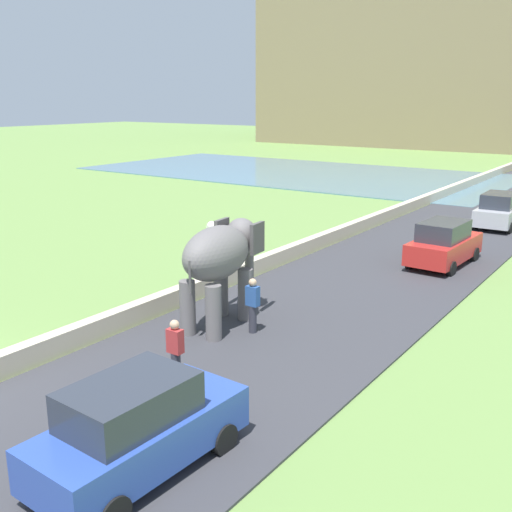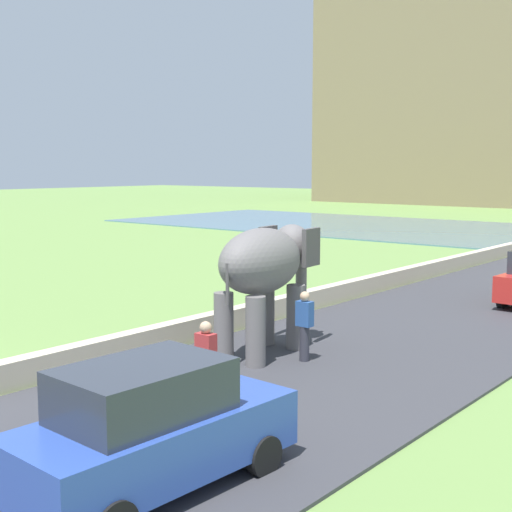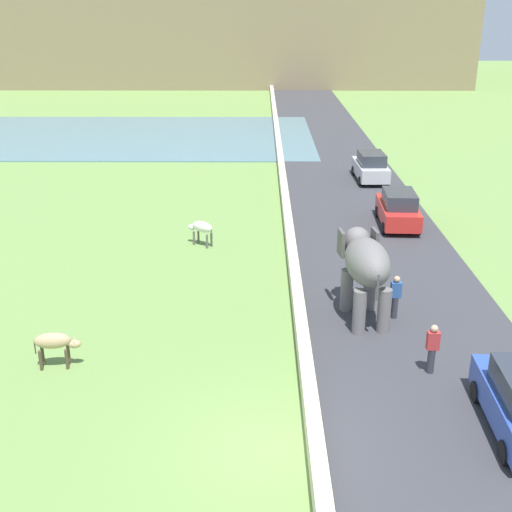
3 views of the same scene
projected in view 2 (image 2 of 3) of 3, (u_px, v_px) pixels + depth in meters
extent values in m
cube|color=beige|center=(402.00, 277.00, 26.07)|extent=(0.40, 110.00, 0.61)
cube|color=slate|center=(356.00, 225.00, 52.27)|extent=(36.00, 18.00, 0.08)
ellipsoid|color=slate|center=(261.00, 261.00, 15.98)|extent=(1.71, 2.85, 1.50)
cylinder|color=slate|center=(265.00, 314.00, 17.12)|extent=(0.44, 0.44, 1.60)
cylinder|color=slate|center=(296.00, 318.00, 16.67)|extent=(0.44, 0.44, 1.60)
cylinder|color=slate|center=(224.00, 328.00, 15.65)|extent=(0.44, 0.44, 1.60)
cylinder|color=slate|center=(256.00, 333.00, 15.20)|extent=(0.44, 0.44, 1.60)
ellipsoid|color=slate|center=(292.00, 247.00, 17.14)|extent=(1.10, 1.01, 1.10)
cube|color=#504C4C|center=(268.00, 244.00, 17.34)|extent=(0.20, 0.71, 0.90)
cube|color=#504C4C|center=(311.00, 247.00, 16.70)|extent=(0.20, 0.71, 0.90)
cylinder|color=slate|center=(301.00, 280.00, 17.64)|extent=(0.28, 0.28, 1.50)
cone|color=silver|center=(292.00, 262.00, 17.65)|extent=(0.18, 0.57, 0.17)
cone|color=silver|center=(308.00, 263.00, 17.41)|extent=(0.18, 0.57, 0.17)
cylinder|color=#504C4C|center=(227.00, 284.00, 14.92)|extent=(0.08, 0.08, 0.90)
cylinder|color=#33333D|center=(304.00, 345.00, 15.67)|extent=(0.22, 0.22, 0.85)
cube|color=#2D569E|center=(305.00, 314.00, 15.59)|extent=(0.36, 0.22, 0.56)
sphere|color=tan|center=(305.00, 296.00, 15.54)|extent=(0.22, 0.22, 0.22)
cylinder|color=#33333D|center=(206.00, 387.00, 12.68)|extent=(0.22, 0.22, 0.85)
cube|color=#B73333|center=(206.00, 349.00, 12.59)|extent=(0.36, 0.22, 0.56)
sphere|color=tan|center=(206.00, 327.00, 12.54)|extent=(0.22, 0.22, 0.22)
cylinder|color=black|center=(503.00, 299.00, 21.69)|extent=(0.21, 0.61, 0.60)
cube|color=#2D4CA8|center=(155.00, 441.00, 9.48)|extent=(1.87, 4.07, 0.80)
cube|color=#2D333D|center=(143.00, 390.00, 9.24)|extent=(1.54, 2.26, 0.70)
cylinder|color=black|center=(187.00, 428.00, 11.03)|extent=(0.21, 0.61, 0.60)
cylinder|color=black|center=(264.00, 456.00, 9.96)|extent=(0.21, 0.61, 0.60)
cylinder|color=black|center=(38.00, 483.00, 9.11)|extent=(0.21, 0.61, 0.60)
ellipsoid|color=silver|center=(258.00, 262.00, 25.77)|extent=(1.15, 0.99, 0.50)
cylinder|color=#595753|center=(251.00, 276.00, 26.17)|extent=(0.10, 0.10, 0.65)
cylinder|color=#595753|center=(259.00, 276.00, 26.25)|extent=(0.10, 0.10, 0.65)
cylinder|color=#595753|center=(257.00, 279.00, 25.43)|extent=(0.10, 0.10, 0.65)
cylinder|color=#595753|center=(265.00, 279.00, 25.51)|extent=(0.10, 0.10, 0.65)
ellipsoid|color=silver|center=(254.00, 264.00, 26.39)|extent=(0.47, 0.43, 0.26)
cone|color=beige|center=(251.00, 259.00, 26.34)|extent=(0.04, 0.04, 0.12)
cone|color=beige|center=(256.00, 259.00, 26.39)|extent=(0.04, 0.04, 0.12)
cylinder|color=#595753|center=(262.00, 269.00, 25.28)|extent=(0.04, 0.04, 0.45)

